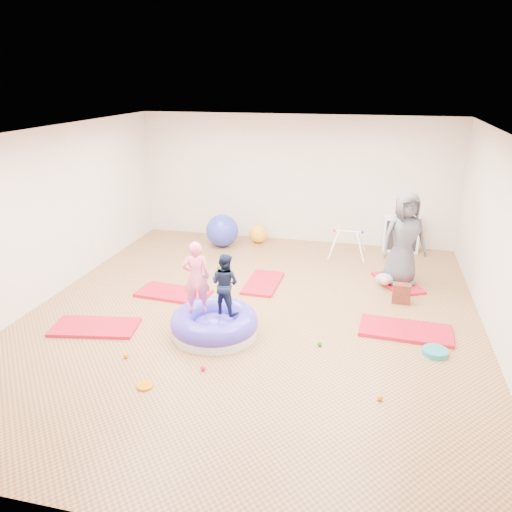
# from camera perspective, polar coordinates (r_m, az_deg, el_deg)

# --- Properties ---
(room) EXTENTS (7.01, 8.01, 2.81)m
(room) POSITION_cam_1_polar(r_m,az_deg,el_deg) (7.39, -0.54, 2.87)
(room) COLOR #9C8049
(room) RESTS_ON ground
(gym_mat_front_left) EXTENTS (1.34, 0.83, 0.05)m
(gym_mat_front_left) POSITION_cam_1_polar(r_m,az_deg,el_deg) (7.91, -17.91, -7.73)
(gym_mat_front_left) COLOR red
(gym_mat_front_left) RESTS_ON ground
(gym_mat_mid_left) EXTENTS (1.29, 0.72, 0.05)m
(gym_mat_mid_left) POSITION_cam_1_polar(r_m,az_deg,el_deg) (8.75, -9.40, -4.21)
(gym_mat_mid_left) COLOR red
(gym_mat_mid_left) RESTS_ON ground
(gym_mat_center_back) EXTENTS (0.59, 1.14, 0.05)m
(gym_mat_center_back) POSITION_cam_1_polar(r_m,az_deg,el_deg) (9.06, 0.82, -3.10)
(gym_mat_center_back) COLOR red
(gym_mat_center_back) RESTS_ON ground
(gym_mat_right) EXTENTS (1.36, 0.73, 0.06)m
(gym_mat_right) POSITION_cam_1_polar(r_m,az_deg,el_deg) (7.75, 16.71, -8.15)
(gym_mat_right) COLOR red
(gym_mat_right) RESTS_ON ground
(gym_mat_rear_right) EXTENTS (0.96, 1.20, 0.04)m
(gym_mat_rear_right) POSITION_cam_1_polar(r_m,az_deg,el_deg) (9.42, 15.88, -2.97)
(gym_mat_rear_right) COLOR red
(gym_mat_rear_right) RESTS_ON ground
(inflatable_cushion) EXTENTS (1.28, 1.28, 0.40)m
(inflatable_cushion) POSITION_cam_1_polar(r_m,az_deg,el_deg) (7.35, -4.76, -7.78)
(inflatable_cushion) COLOR silver
(inflatable_cushion) RESTS_ON ground
(child_pink) EXTENTS (0.46, 0.38, 1.07)m
(child_pink) POSITION_cam_1_polar(r_m,az_deg,el_deg) (7.15, -6.88, -2.06)
(child_pink) COLOR pink
(child_pink) RESTS_ON inflatable_cushion
(child_navy) EXTENTS (0.52, 0.46, 0.90)m
(child_navy) POSITION_cam_1_polar(r_m,az_deg,el_deg) (7.11, -3.59, -2.82)
(child_navy) COLOR #111A31
(child_navy) RESTS_ON inflatable_cushion
(adult_caregiver) EXTENTS (0.95, 0.78, 1.66)m
(adult_caregiver) POSITION_cam_1_polar(r_m,az_deg,el_deg) (9.12, 16.57, 1.92)
(adult_caregiver) COLOR #484A52
(adult_caregiver) RESTS_ON gym_mat_rear_right
(infant) EXTENTS (0.34, 0.35, 0.20)m
(infant) POSITION_cam_1_polar(r_m,az_deg,el_deg) (9.18, 14.51, -2.59)
(infant) COLOR #97A9CA
(infant) RESTS_ON gym_mat_rear_right
(ball_pit_balls) EXTENTS (3.65, 3.73, 0.07)m
(ball_pit_balls) POSITION_cam_1_polar(r_m,az_deg,el_deg) (7.76, -0.10, -7.14)
(ball_pit_balls) COLOR #1C7B14
(ball_pit_balls) RESTS_ON ground
(exercise_ball_blue) EXTENTS (0.71, 0.71, 0.71)m
(exercise_ball_blue) POSITION_cam_1_polar(r_m,az_deg,el_deg) (10.98, -3.89, 2.90)
(exercise_ball_blue) COLOR #2C35B0
(exercise_ball_blue) RESTS_ON ground
(exercise_ball_orange) EXTENTS (0.41, 0.41, 0.41)m
(exercise_ball_orange) POSITION_cam_1_polar(r_m,az_deg,el_deg) (11.25, 0.27, 2.56)
(exercise_ball_orange) COLOR #FDAF1F
(exercise_ball_orange) RESTS_ON ground
(infant_play_gym) EXTENTS (0.75, 0.71, 0.58)m
(infant_play_gym) POSITION_cam_1_polar(r_m,az_deg,el_deg) (10.45, 10.45, 1.88)
(infant_play_gym) COLOR white
(infant_play_gym) RESTS_ON ground
(cube_shelf) EXTENTS (0.74, 0.37, 0.74)m
(cube_shelf) POSITION_cam_1_polar(r_m,az_deg,el_deg) (11.13, 16.23, 2.45)
(cube_shelf) COLOR white
(cube_shelf) RESTS_ON ground
(balance_disc) EXTENTS (0.34, 0.34, 0.08)m
(balance_disc) POSITION_cam_1_polar(r_m,az_deg,el_deg) (7.30, 19.79, -10.28)
(balance_disc) COLOR teal
(balance_disc) RESTS_ON ground
(backpack) EXTENTS (0.29, 0.18, 0.33)m
(backpack) POSITION_cam_1_polar(r_m,az_deg,el_deg) (8.63, 16.28, -4.13)
(backpack) COLOR #9C3115
(backpack) RESTS_ON ground
(yellow_toy) EXTENTS (0.19, 0.19, 0.03)m
(yellow_toy) POSITION_cam_1_polar(r_m,az_deg,el_deg) (6.41, -12.57, -14.30)
(yellow_toy) COLOR orange
(yellow_toy) RESTS_ON ground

